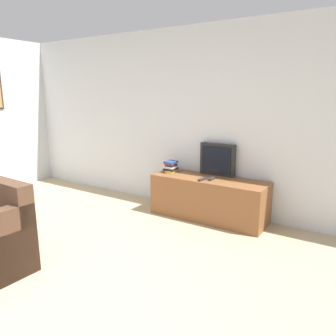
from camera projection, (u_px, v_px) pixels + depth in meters
wall_back at (177, 120)px, 4.87m from camera, size 9.00×0.06×2.60m
tv_stand at (208, 198)px, 4.47m from camera, size 1.58×0.53×0.57m
television at (217, 159)px, 4.53m from camera, size 0.50×0.09×0.44m
book_stack at (171, 167)px, 4.73m from camera, size 0.18×0.23×0.16m
remote_on_stand at (212, 179)px, 4.34m from camera, size 0.05×0.17×0.02m
remote_secondary at (203, 179)px, 4.31m from camera, size 0.06×0.19×0.02m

